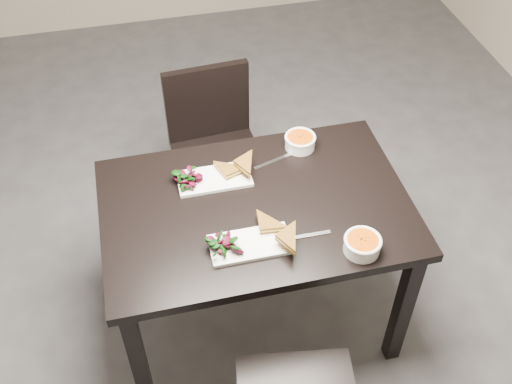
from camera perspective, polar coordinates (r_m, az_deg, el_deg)
ground at (r=3.16m, az=-6.82°, el=-6.76°), size 5.00×5.00×0.00m
table at (r=2.45m, az=0.00°, el=-2.80°), size 1.20×0.80×0.75m
chair_far at (r=3.07m, az=-3.89°, el=4.67°), size 0.45×0.45×0.85m
plate_near at (r=2.23m, az=-0.54°, el=-4.90°), size 0.30×0.15×0.01m
sandwich_near at (r=2.23m, az=1.00°, el=-3.80°), size 0.16×0.12×0.05m
salad_near at (r=2.20m, az=-3.10°, el=-4.89°), size 0.09×0.08×0.04m
soup_bowl_near at (r=2.23m, az=9.89°, el=-4.79°), size 0.14×0.14×0.06m
cutlery_near at (r=2.27m, az=4.78°, el=-4.07°), size 0.18×0.02×0.00m
plate_far at (r=2.47m, az=-3.92°, el=1.23°), size 0.30×0.15×0.01m
sandwich_far at (r=2.45m, az=-2.39°, el=1.77°), size 0.18×0.15×0.05m
salad_far at (r=2.44m, az=-6.25°, el=1.32°), size 0.09×0.08×0.04m
soup_bowl_far at (r=2.61m, az=4.14°, el=4.78°), size 0.13×0.13×0.06m
cutlery_far at (r=2.55m, az=1.58°, el=2.88°), size 0.18×0.07×0.00m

